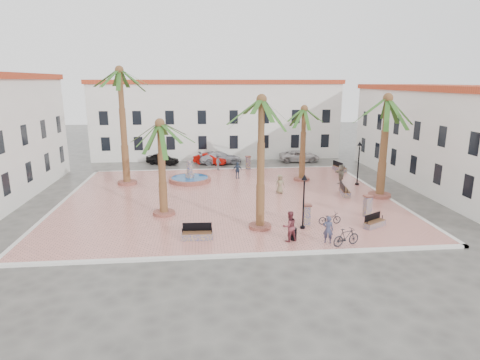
{
  "coord_description": "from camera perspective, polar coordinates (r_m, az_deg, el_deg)",
  "views": [
    {
      "loc": [
        -2.08,
        -31.17,
        9.37
      ],
      "look_at": [
        1.0,
        0.0,
        1.6
      ],
      "focal_mm": 30.0,
      "sensor_mm": 36.0,
      "label": 1
    }
  ],
  "objects": [
    {
      "name": "ground",
      "position": [
        32.62,
        -1.75,
        -2.77
      ],
      "size": [
        120.0,
        120.0,
        0.0
      ],
      "primitive_type": "plane",
      "color": "#56544F",
      "rests_on": "ground"
    },
    {
      "name": "plaza",
      "position": [
        32.59,
        -1.75,
        -2.64
      ],
      "size": [
        26.0,
        22.0,
        0.15
      ],
      "primitive_type": "cube",
      "color": "#DC857A",
      "rests_on": "ground"
    },
    {
      "name": "kerb_n",
      "position": [
        43.23,
        -2.76,
        1.51
      ],
      "size": [
        26.3,
        0.3,
        0.16
      ],
      "primitive_type": "cube",
      "color": "silver",
      "rests_on": "ground"
    },
    {
      "name": "kerb_s",
      "position": [
        22.31,
        0.23,
        -10.68
      ],
      "size": [
        26.3,
        0.3,
        0.16
      ],
      "primitive_type": "cube",
      "color": "silver",
      "rests_on": "ground"
    },
    {
      "name": "kerb_e",
      "position": [
        35.85,
        19.47,
        -1.9
      ],
      "size": [
        0.3,
        22.3,
        0.16
      ],
      "primitive_type": "cube",
      "color": "silver",
      "rests_on": "ground"
    },
    {
      "name": "kerb_w",
      "position": [
        34.31,
        -23.99,
        -3.02
      ],
      "size": [
        0.3,
        22.3,
        0.16
      ],
      "primitive_type": "cube",
      "color": "silver",
      "rests_on": "ground"
    },
    {
      "name": "building_north",
      "position": [
        51.41,
        -3.34,
        8.77
      ],
      "size": [
        30.4,
        7.4,
        9.5
      ],
      "color": "white",
      "rests_on": "ground"
    },
    {
      "name": "building_east",
      "position": [
        40.14,
        27.91,
        5.37
      ],
      "size": [
        7.4,
        26.4,
        9.0
      ],
      "rotation": [
        0.0,
        0.0,
        1.57
      ],
      "color": "white",
      "rests_on": "ground"
    },
    {
      "name": "fountain",
      "position": [
        38.05,
        -7.15,
        0.23
      ],
      "size": [
        3.93,
        3.93,
        2.03
      ],
      "color": "#9B5446",
      "rests_on": "plaza"
    },
    {
      "name": "palm_nw",
      "position": [
        37.17,
        -16.68,
        13.19
      ],
      "size": [
        5.54,
        5.54,
        10.5
      ],
      "color": "#9B5446",
      "rests_on": "plaza"
    },
    {
      "name": "palm_sw",
      "position": [
        27.79,
        -11.26,
        6.27
      ],
      "size": [
        4.99,
        4.99,
        6.78
      ],
      "color": "#9B5446",
      "rests_on": "plaza"
    },
    {
      "name": "palm_s",
      "position": [
        24.45,
        3.06,
        9.42
      ],
      "size": [
        4.71,
        4.71,
        8.47
      ],
      "color": "#9B5446",
      "rests_on": "plaza"
    },
    {
      "name": "palm_e",
      "position": [
        33.6,
        20.17,
        9.29
      ],
      "size": [
        5.76,
        5.76,
        8.32
      ],
      "color": "#9B5446",
      "rests_on": "plaza"
    },
    {
      "name": "palm_ne",
      "position": [
        37.75,
        9.08,
        8.79
      ],
      "size": [
        4.91,
        4.91,
        7.09
      ],
      "color": "#9B5446",
      "rests_on": "plaza"
    },
    {
      "name": "bench_s",
      "position": [
        24.27,
        -6.11,
        -7.78
      ],
      "size": [
        1.87,
        0.64,
        0.97
      ],
      "rotation": [
        0.0,
        0.0,
        -0.04
      ],
      "color": "slate",
      "rests_on": "plaza"
    },
    {
      "name": "bench_se",
      "position": [
        27.51,
        18.57,
        -5.86
      ],
      "size": [
        1.69,
        1.28,
        0.88
      ],
      "rotation": [
        0.0,
        0.0,
        0.53
      ],
      "color": "slate",
      "rests_on": "plaza"
    },
    {
      "name": "bench_e",
      "position": [
        34.32,
        14.66,
        -1.63
      ],
      "size": [
        0.88,
        1.98,
        1.01
      ],
      "rotation": [
        0.0,
        0.0,
        1.41
      ],
      "color": "slate",
      "rests_on": "plaza"
    },
    {
      "name": "bench_ne",
      "position": [
        43.41,
        13.95,
        1.64
      ],
      "size": [
        1.0,
        2.0,
        1.01
      ],
      "rotation": [
        0.0,
        0.0,
        1.79
      ],
      "color": "slate",
      "rests_on": "plaza"
    },
    {
      "name": "lamppost_s",
      "position": [
        25.51,
        9.08,
        -1.72
      ],
      "size": [
        0.39,
        0.39,
        3.57
      ],
      "color": "black",
      "rests_on": "plaza"
    },
    {
      "name": "lamppost_e",
      "position": [
        37.52,
        16.56,
        3.36
      ],
      "size": [
        0.43,
        0.43,
        4.0
      ],
      "color": "black",
      "rests_on": "plaza"
    },
    {
      "name": "bollard_se",
      "position": [
        26.59,
        9.5,
        -4.86
      ],
      "size": [
        0.53,
        0.53,
        1.44
      ],
      "rotation": [
        0.0,
        0.0,
        -0.02
      ],
      "color": "slate",
      "rests_on": "plaza"
    },
    {
      "name": "bollard_n",
      "position": [
        42.72,
        1.15,
        2.5
      ],
      "size": [
        0.62,
        0.62,
        1.46
      ],
      "rotation": [
        0.0,
        0.0,
        0.22
      ],
      "color": "slate",
      "rests_on": "plaza"
    },
    {
      "name": "bollard_e",
      "position": [
        29.25,
        17.69,
        -3.5
      ],
      "size": [
        0.64,
        0.64,
        1.53
      ],
      "rotation": [
        0.0,
        0.0,
        0.19
      ],
      "color": "slate",
      "rests_on": "plaza"
    },
    {
      "name": "litter_bin",
      "position": [
        24.23,
        7.62,
        -7.62
      ],
      "size": [
        0.38,
        0.38,
        0.74
      ],
      "primitive_type": "cylinder",
      "color": "black",
      "rests_on": "plaza"
    },
    {
      "name": "cyclist_a",
      "position": [
        24.01,
        12.42,
        -6.89
      ],
      "size": [
        0.69,
        0.57,
        1.64
      ],
      "primitive_type": "imported",
      "rotation": [
        0.0,
        0.0,
        2.81
      ],
      "color": "#383A56",
      "rests_on": "plaza"
    },
    {
      "name": "bicycle_a",
      "position": [
        27.21,
        12.64,
        -5.32
      ],
      "size": [
        1.59,
        0.7,
        0.81
      ],
      "primitive_type": "imported",
      "rotation": [
        0.0,
        0.0,
        1.68
      ],
      "color": "black",
      "rests_on": "plaza"
    },
    {
      "name": "cyclist_b",
      "position": [
        23.84,
        7.05,
        -6.55
      ],
      "size": [
        1.07,
        0.94,
        1.85
      ],
      "primitive_type": "imported",
      "rotation": [
        0.0,
        0.0,
        3.45
      ],
      "color": "brown",
      "rests_on": "plaza"
    },
    {
      "name": "bicycle_b",
      "position": [
        23.96,
        14.87,
        -7.84
      ],
      "size": [
        1.82,
        0.99,
        1.05
      ],
      "primitive_type": "imported",
      "rotation": [
        0.0,
        0.0,
        1.87
      ],
      "color": "black",
      "rests_on": "plaza"
    },
    {
      "name": "pedestrian_fountain_a",
      "position": [
        33.73,
        5.7,
        -0.59
      ],
      "size": [
        0.86,
        0.63,
        1.61
      ],
      "primitive_type": "imported",
      "rotation": [
        0.0,
        0.0,
        0.15
      ],
      "color": "#7C6D50",
      "rests_on": "plaza"
    },
    {
      "name": "pedestrian_fountain_b",
      "position": [
        38.84,
        -0.38,
        1.4
      ],
      "size": [
        0.96,
        0.48,
        1.59
      ],
      "primitive_type": "imported",
      "rotation": [
        0.0,
        0.0,
        0.1
      ],
      "color": "#29374E",
      "rests_on": "plaza"
    },
    {
      "name": "pedestrian_north",
      "position": [
        42.44,
        -3.05,
        2.6
      ],
      "size": [
        1.04,
        1.32,
        1.79
      ],
      "primitive_type": "imported",
      "rotation": [
        0.0,
        0.0,
        1.2
      ],
      "color": "#454549",
      "rests_on": "plaza"
    },
    {
      "name": "pedestrian_east",
      "position": [
        37.69,
        14.15,
        0.77
      ],
      "size": [
        0.62,
        1.72,
        1.83
      ],
      "primitive_type": "imported",
      "rotation": [
        0.0,
        0.0,
        -1.52
      ],
      "color": "slate",
      "rests_on": "plaza"
    },
    {
      "name": "car_black",
      "position": [
        47.04,
        -10.97,
        2.99
      ],
      "size": [
        4.07,
        2.88,
        1.29
      ],
      "primitive_type": "imported",
      "rotation": [
        0.0,
        0.0,
        1.17
      ],
      "color": "black",
      "rests_on": "ground"
    },
    {
      "name": "car_red",
      "position": [
        46.37,
        -4.22,
        3.04
      ],
      "size": [
        4.07,
        2.83,
        1.27
      ],
      "primitive_type": "imported",
      "rotation": [
        0.0,
        0.0,
        1.14
      ],
      "color": "#B30C06",
      "rests_on": "ground"
    },
    {
      "name": "car_silver",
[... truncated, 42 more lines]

